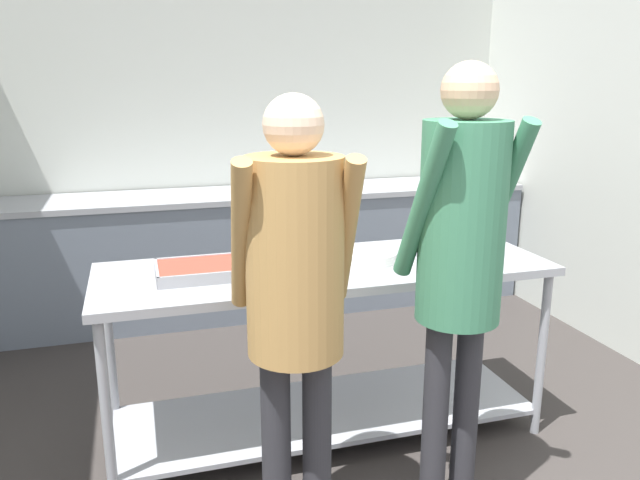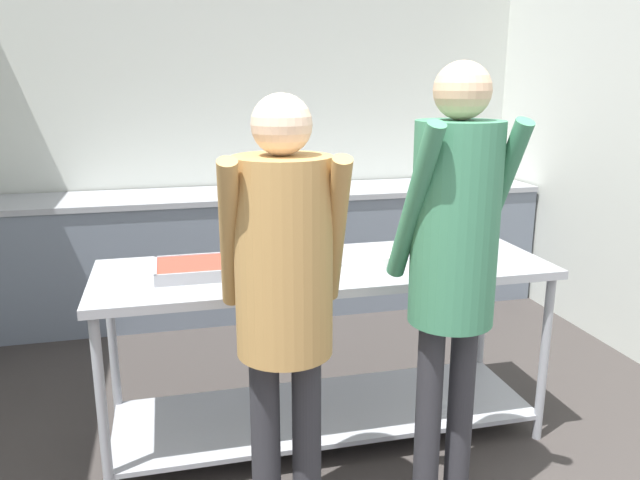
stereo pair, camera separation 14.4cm
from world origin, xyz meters
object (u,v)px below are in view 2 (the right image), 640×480
(plate_stack, at_px, (371,257))
(serving_tray_roast, at_px, (288,256))
(guest_serving_left, at_px, (284,279))
(serving_tray_vegetables, at_px, (197,269))
(sauce_pan, at_px, (434,246))
(water_bottle, at_px, (477,164))
(guest_serving_right, at_px, (454,246))

(plate_stack, bearing_deg, serving_tray_roast, 162.58)
(guest_serving_left, bearing_deg, serving_tray_vegetables, 112.44)
(sauce_pan, xyz_separation_m, guest_serving_left, (-0.91, -0.75, 0.13))
(sauce_pan, height_order, water_bottle, water_bottle)
(sauce_pan, distance_m, guest_serving_left, 1.19)
(guest_serving_right, bearing_deg, plate_stack, 99.02)
(serving_tray_vegetables, relative_size, plate_stack, 1.44)
(guest_serving_right, bearing_deg, serving_tray_roast, 122.03)
(serving_tray_roast, distance_m, guest_serving_right, 0.95)
(water_bottle, bearing_deg, serving_tray_roast, -137.40)
(plate_stack, xyz_separation_m, sauce_pan, (0.36, 0.08, 0.01))
(serving_tray_vegetables, height_order, guest_serving_right, guest_serving_right)
(serving_tray_roast, height_order, plate_stack, serving_tray_roast)
(serving_tray_roast, bearing_deg, guest_serving_right, -57.97)
(serving_tray_roast, relative_size, guest_serving_right, 0.24)
(plate_stack, bearing_deg, serving_tray_vegetables, 179.47)
(serving_tray_vegetables, xyz_separation_m, sauce_pan, (1.19, 0.07, 0.01))
(serving_tray_roast, height_order, guest_serving_left, guest_serving_left)
(serving_tray_vegetables, xyz_separation_m, water_bottle, (2.37, 1.89, 0.16))
(sauce_pan, distance_m, guest_serving_right, 0.82)
(guest_serving_right, bearing_deg, guest_serving_left, -179.82)
(serving_tray_vegetables, height_order, plate_stack, serving_tray_vegetables)
(serving_tray_vegetables, xyz_separation_m, guest_serving_right, (0.93, -0.67, 0.22))
(sauce_pan, bearing_deg, guest_serving_right, -109.06)
(serving_tray_roast, xyz_separation_m, guest_serving_left, (-0.16, -0.79, 0.14))
(serving_tray_roast, distance_m, water_bottle, 2.63)
(serving_tray_vegetables, bearing_deg, sauce_pan, 3.55)
(plate_stack, relative_size, guest_serving_left, 0.15)
(plate_stack, height_order, water_bottle, water_bottle)
(guest_serving_left, distance_m, guest_serving_right, 0.66)
(serving_tray_vegetables, bearing_deg, serving_tray_roast, 14.38)
(serving_tray_vegetables, height_order, sauce_pan, sauce_pan)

